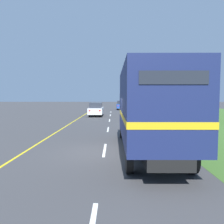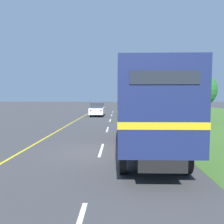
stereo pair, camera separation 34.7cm
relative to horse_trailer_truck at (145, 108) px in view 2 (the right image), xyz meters
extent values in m
plane|color=#3D3D3F|center=(-2.00, 0.32, -2.05)|extent=(200.00, 200.00, 0.00)
cube|color=yellow|center=(-5.70, 14.42, -2.05)|extent=(0.12, 58.14, 0.01)
cube|color=white|center=(-2.00, 0.72, -2.05)|extent=(0.12, 2.60, 0.01)
cube|color=white|center=(-2.00, 7.32, -2.05)|extent=(0.12, 2.60, 0.01)
cube|color=white|center=(-2.00, 13.92, -2.05)|extent=(0.12, 2.60, 0.01)
cube|color=white|center=(-2.00, 20.52, -2.05)|extent=(0.12, 2.60, 0.01)
cube|color=white|center=(-2.00, 27.12, -2.05)|extent=(0.12, 2.60, 0.01)
cylinder|color=black|center=(-1.05, 3.83, -1.55)|extent=(0.22, 1.00, 1.00)
cylinder|color=black|center=(1.05, 3.83, -1.55)|extent=(0.22, 1.00, 1.00)
cylinder|color=black|center=(-1.05, -2.46, -1.55)|extent=(0.22, 1.00, 1.00)
cylinder|color=black|center=(1.05, -2.46, -1.55)|extent=(0.22, 1.00, 1.00)
cube|color=black|center=(0.00, 0.32, -1.37)|extent=(1.34, 8.39, 0.36)
cube|color=navy|center=(0.00, -0.73, 0.23)|extent=(2.44, 6.29, 2.85)
cube|color=gold|center=(0.00, -0.73, -0.27)|extent=(2.46, 6.31, 0.20)
cube|color=#232833|center=(0.00, -3.89, 1.01)|extent=(1.83, 0.03, 0.36)
cube|color=navy|center=(0.00, 3.46, -0.24)|extent=(2.35, 2.10, 1.90)
cube|color=#283342|center=(0.00, 4.52, -0.01)|extent=(2.08, 0.03, 0.85)
cylinder|color=black|center=(-4.61, 20.56, -1.72)|extent=(0.16, 0.66, 0.66)
cylinder|color=black|center=(-3.14, 20.56, -1.72)|extent=(0.16, 0.66, 0.66)
cylinder|color=black|center=(-4.61, 17.80, -1.72)|extent=(0.16, 0.66, 0.66)
cylinder|color=black|center=(-3.14, 17.80, -1.72)|extent=(0.16, 0.66, 0.66)
cube|color=white|center=(-3.87, 19.18, -1.33)|extent=(1.80, 4.45, 0.78)
cube|color=#282D38|center=(-3.87, 19.01, -0.60)|extent=(1.55, 2.45, 0.67)
cube|color=red|center=(-4.50, 16.95, -1.19)|extent=(0.20, 0.03, 0.14)
cube|color=red|center=(-3.24, 16.95, -1.19)|extent=(0.20, 0.03, 0.14)
cylinder|color=black|center=(-0.79, 34.69, -1.72)|extent=(0.16, 0.66, 0.66)
cylinder|color=black|center=(0.69, 34.69, -1.72)|extent=(0.16, 0.66, 0.66)
cylinder|color=black|center=(-0.79, 32.28, -1.72)|extent=(0.16, 0.66, 0.66)
cylinder|color=black|center=(0.69, 32.28, -1.72)|extent=(0.16, 0.66, 0.66)
cube|color=#234CAD|center=(-0.05, 33.49, -1.33)|extent=(1.80, 3.88, 0.79)
cube|color=#282D38|center=(-0.05, 33.33, -0.60)|extent=(1.55, 2.14, 0.67)
cube|color=red|center=(-0.68, 31.53, -1.19)|extent=(0.20, 0.03, 0.14)
cube|color=red|center=(0.58, 31.53, -1.19)|extent=(0.20, 0.03, 0.14)
cylinder|color=#9E9EA3|center=(3.07, 9.00, -0.69)|extent=(0.09, 0.09, 2.72)
cylinder|color=#9E9EA3|center=(4.68, 9.00, -0.69)|extent=(0.09, 0.09, 2.72)
cube|color=#196B33|center=(3.87, 9.00, -0.08)|extent=(2.29, 0.06, 1.49)
cube|color=#196B33|center=(4.65, 9.00, 0.85)|extent=(0.73, 0.06, 0.32)
cube|color=silver|center=(3.87, 8.96, -0.08)|extent=(1.79, 0.02, 0.27)
cylinder|color=brown|center=(7.04, 12.97, -1.16)|extent=(0.28, 0.28, 1.78)
sphere|color=#236023|center=(7.04, 12.97, 1.20)|extent=(3.67, 3.67, 3.67)
cylinder|color=#4C3823|center=(8.84, 20.22, -1.17)|extent=(0.32, 0.32, 1.77)
sphere|color=#387A33|center=(8.84, 20.22, 1.28)|extent=(3.90, 3.90, 3.90)
cylinder|color=white|center=(2.31, 0.00, -1.58)|extent=(0.07, 0.07, 0.95)
cylinder|color=orange|center=(2.31, 0.00, -1.31)|extent=(0.08, 0.08, 0.10)
camera|label=1|loc=(-1.58, -9.66, 0.51)|focal=35.00mm
camera|label=2|loc=(-1.23, -9.65, 0.51)|focal=35.00mm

